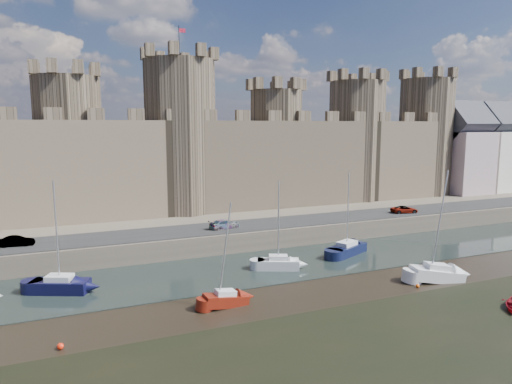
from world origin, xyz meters
TOP-DOWN VIEW (x-y plane):
  - water_channel at (0.00, 24.00)m, footprint 160.00×12.00m
  - quay at (0.00, 60.00)m, footprint 160.00×60.00m
  - road at (0.00, 34.00)m, footprint 160.00×7.00m
  - castle at (-0.64, 48.00)m, footprint 108.50×11.00m
  - townhouses at (71.50, 46.00)m, footprint 35.50×9.05m
  - car_1 at (-20.15, 33.97)m, footprint 3.76×1.62m
  - car_2 at (3.97, 33.51)m, footprint 4.45×2.58m
  - car_3 at (32.69, 32.89)m, footprint 4.35×2.60m
  - sailboat_1 at (-15.77, 24.02)m, footprint 5.72×4.07m
  - sailboat_2 at (6.41, 22.42)m, footprint 4.89×3.44m
  - sailboat_3 at (16.73, 24.49)m, footprint 6.25×4.49m
  - sailboat_4 at (-2.27, 14.98)m, footprint 4.07×1.85m
  - sailboat_5 at (19.81, 12.86)m, footprint 5.64×3.31m
  - buoy_1 at (-15.68, 12.00)m, footprint 0.48×0.48m
  - buoy_3 at (16.58, 12.00)m, footprint 0.39×0.39m

SIDE VIEW (x-z plane):
  - water_channel at x=0.00m, z-range 0.00..0.08m
  - buoy_3 at x=16.58m, z-range 0.00..0.39m
  - buoy_1 at x=-15.68m, z-range 0.00..0.48m
  - sailboat_4 at x=-2.27m, z-range -3.93..5.33m
  - sailboat_3 at x=16.73m, z-range -4.33..5.91m
  - sailboat_2 at x=6.41m, z-range -4.12..5.71m
  - sailboat_5 at x=19.81m, z-range -4.91..6.52m
  - sailboat_1 at x=-15.77m, z-range -4.51..6.18m
  - quay at x=0.00m, z-range 0.00..2.50m
  - road at x=0.00m, z-range 2.50..2.60m
  - car_3 at x=32.69m, z-range 2.50..3.63m
  - car_1 at x=-20.15m, z-range 2.50..3.70m
  - car_2 at x=3.97m, z-range 2.50..3.71m
  - townhouses at x=71.50m, z-range 1.53..19.65m
  - castle at x=-0.64m, z-range -2.83..26.17m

